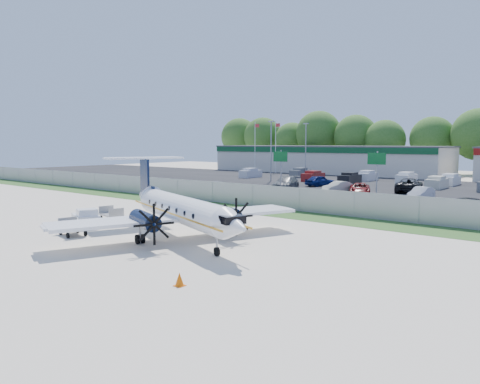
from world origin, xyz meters
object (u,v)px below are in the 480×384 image
Objects in this scene: baggage_cart_near at (111,214)px; baggage_cart_far at (73,228)px; aircraft at (180,209)px; pushback_tug at (86,218)px.

baggage_cart_far reaches higher than baggage_cart_near.
baggage_cart_near is at bearing 170.42° from aircraft.
aircraft is 7.25× the size of baggage_cart_near.
baggage_cart_near is 0.98× the size of baggage_cart_far.
pushback_tug reaches higher than baggage_cart_near.
aircraft is 5.50× the size of pushback_tug.
baggage_cart_far is at bearing -150.74° from aircraft.
pushback_tug is 1.29× the size of baggage_cart_far.
baggage_cart_near is (-1.04, 2.79, -0.16)m from pushback_tug.
baggage_cart_far is (2.93, -4.97, 0.01)m from baggage_cart_near.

